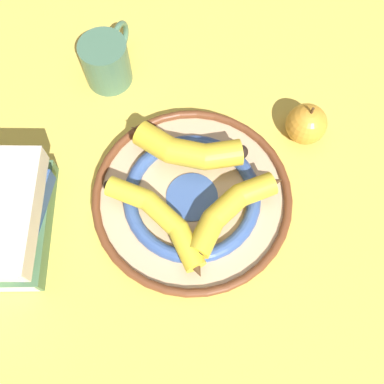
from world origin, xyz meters
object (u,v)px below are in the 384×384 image
Objects in this scene: banana_c at (186,150)px; coffee_mug at (107,61)px; decorative_bowl at (192,197)px; banana_b at (161,219)px; banana_a at (231,209)px; apple at (305,123)px.

coffee_mug is at bearing 140.01° from banana_c.
banana_b is (0.00, -0.06, 0.03)m from decorative_bowl.
banana_a is 0.90× the size of banana_b.
decorative_bowl is 1.52× the size of banana_b.
decorative_bowl is 0.07m from banana_b.
coffee_mug is at bearing -27.04° from banana_b.
apple is (-0.03, 0.19, -0.02)m from banana_a.
decorative_bowl is 1.85× the size of banana_c.
coffee_mug is (-0.27, 0.05, 0.03)m from decorative_bowl.
banana_c is (-0.11, 0.01, 0.00)m from banana_a.
banana_c is at bearing -121.56° from coffee_mug.
decorative_bowl is 0.07m from banana_a.
coffee_mug is 1.51× the size of apple.
banana_b is at bearing -95.24° from apple.
decorative_bowl is at bearing -90.29° from banana_b.
apple is (0.30, 0.16, -0.01)m from coffee_mug.
coffee_mug is 0.34m from apple.
decorative_bowl is 0.22m from apple.
banana_a is 1.55× the size of coffee_mug.
decorative_bowl is at bearing -128.03° from coffee_mug.
coffee_mug is (-0.22, 0.02, -0.01)m from banana_c.
coffee_mug is (-0.27, 0.11, -0.00)m from banana_b.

